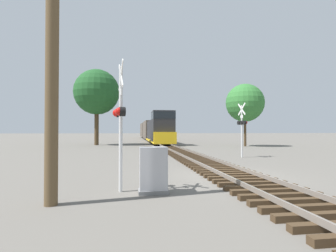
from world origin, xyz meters
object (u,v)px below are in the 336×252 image
at_px(relay_cabinet, 153,170).
at_px(tree_mid_background, 97,92).
at_px(utility_pole, 52,39).
at_px(crossing_signal_far, 242,125).
at_px(freight_train, 151,130).
at_px(tree_far_right, 245,103).
at_px(crossing_signal_near, 120,117).

height_order(relay_cabinet, tree_mid_background, tree_mid_background).
bearing_deg(utility_pole, crossing_signal_far, 47.20).
bearing_deg(crossing_signal_far, utility_pole, 126.36).
height_order(utility_pole, tree_mid_background, tree_mid_background).
bearing_deg(freight_train, utility_pole, -97.43).
xyz_separation_m(freight_train, tree_far_right, (10.17, -25.23, 3.47)).
relative_size(freight_train, tree_mid_background, 4.64).
bearing_deg(tree_mid_background, crossing_signal_far, -55.64).
bearing_deg(crossing_signal_far, relay_cabinet, 132.75).
relative_size(freight_train, relay_cabinet, 33.38).
bearing_deg(freight_train, tree_mid_background, -115.08).
height_order(relay_cabinet, utility_pole, utility_pole).
bearing_deg(crossing_signal_near, utility_pole, -63.28).
distance_m(utility_pole, tree_mid_background, 30.48).
height_order(crossing_signal_far, tree_far_right, tree_far_right).
distance_m(crossing_signal_far, tree_far_right, 14.93).
height_order(crossing_signal_near, tree_far_right, tree_far_right).
relative_size(crossing_signal_far, tree_far_right, 0.51).
distance_m(crossing_signal_far, utility_pole, 15.42).
relative_size(crossing_signal_far, utility_pole, 0.46).
distance_m(relay_cabinet, tree_mid_background, 30.50).
height_order(crossing_signal_near, utility_pole, utility_pole).
height_order(relay_cabinet, tree_far_right, tree_far_right).
bearing_deg(freight_train, crossing_signal_near, -95.57).
distance_m(crossing_signal_far, tree_mid_background, 23.55).
height_order(freight_train, crossing_signal_far, freight_train).
distance_m(relay_cabinet, utility_pole, 4.80).
relative_size(tree_far_right, tree_mid_background, 0.76).
bearing_deg(utility_pole, crossing_signal_near, 36.63).
distance_m(freight_train, relay_cabinet, 48.82).
height_order(tree_far_right, tree_mid_background, tree_mid_background).
xyz_separation_m(relay_cabinet, tree_far_right, (13.82, 23.44, 4.85)).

